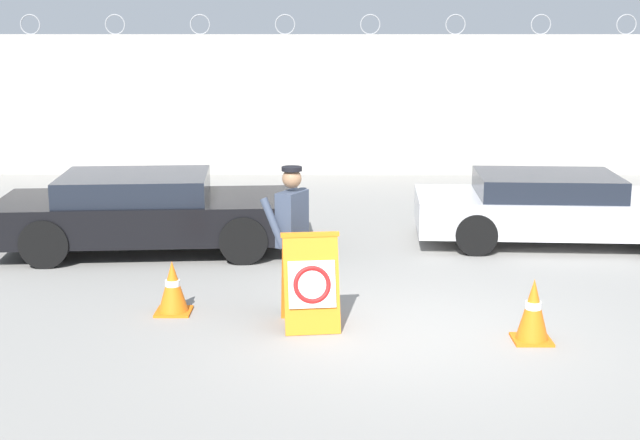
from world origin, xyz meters
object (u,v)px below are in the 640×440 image
traffic_cone_near (173,287)px  traffic_cone_mid (533,310)px  security_guard (292,232)px  parked_car_rear_sedan (557,208)px  barricade_sign (311,281)px  parked_car_front_coupe (148,211)px

traffic_cone_near → traffic_cone_mid: traffic_cone_mid is taller
security_guard → parked_car_rear_sedan: bearing=158.3°
barricade_sign → traffic_cone_near: size_ratio=1.72×
parked_car_front_coupe → parked_car_rear_sedan: parked_car_front_coupe is taller
security_guard → parked_car_rear_sedan: size_ratio=0.39×
security_guard → parked_car_rear_sedan: (4.12, 3.63, -0.43)m
traffic_cone_near → traffic_cone_mid: bearing=-13.2°
security_guard → traffic_cone_near: 1.61m
traffic_cone_near → parked_car_front_coupe: (-0.89, 3.10, 0.31)m
security_guard → barricade_sign: bearing=51.3°
barricade_sign → parked_car_front_coupe: (-2.58, 3.61, 0.07)m
traffic_cone_near → parked_car_rear_sedan: size_ratio=0.14×
parked_car_rear_sedan → security_guard: bearing=-135.5°
security_guard → traffic_cone_mid: 2.94m
parked_car_front_coupe → parked_car_rear_sedan: size_ratio=1.02×
barricade_sign → security_guard: bearing=107.0°
security_guard → traffic_cone_near: size_ratio=2.77×
traffic_cone_mid → parked_car_rear_sedan: size_ratio=0.15×
barricade_sign → parked_car_rear_sedan: 5.68m
traffic_cone_mid → parked_car_front_coupe: (-5.05, 4.07, 0.27)m
barricade_sign → security_guard: size_ratio=0.62×
traffic_cone_near → traffic_cone_mid: size_ratio=0.91×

